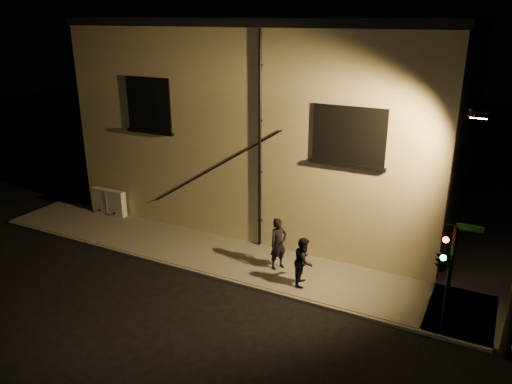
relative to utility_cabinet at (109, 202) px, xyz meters
The scene contains 7 objects.
ground 9.94m from the utility_cabinet, 15.81° to the right, with size 90.00×90.00×0.00m, color black.
sidewalk 10.91m from the utility_cabinet, ahead, with size 21.00×16.00×0.12m.
building 9.79m from the utility_cabinet, 43.92° to the left, with size 16.20×12.23×8.80m.
utility_cabinet is the anchor object (origin of this frame).
pedestrian_a 9.28m from the utility_cabinet, ahead, with size 0.70×0.46×1.93m, color black.
pedestrian_b 10.62m from the utility_cabinet, ahead, with size 0.84×0.65×1.73m, color black.
traffic_signal 15.22m from the utility_cabinet, ahead, with size 1.26×2.01×3.41m.
Camera 1 is at (6.44, -13.39, 8.89)m, focal length 35.00 mm.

